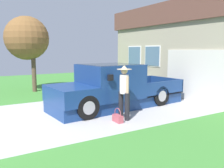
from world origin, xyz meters
name	(u,v)px	position (x,y,z in m)	size (l,w,h in m)	color
pickup_truck	(111,89)	(-0.06, 4.69, 0.76)	(2.41, 5.65, 1.71)	navy
person_with_hat	(124,90)	(1.51, 4.27, 0.96)	(0.48, 0.48, 1.76)	black
handbag	(118,118)	(1.68, 3.92, 0.14)	(0.40, 0.18, 0.45)	#B24C56
house_with_garage	(224,49)	(-0.20, 11.84, 2.31)	(10.94, 7.11, 4.56)	#A19881
front_yard_tree	(28,39)	(-5.59, 2.83, 2.83)	(2.32, 2.32, 4.03)	brown
wheeled_trash_bin	(127,79)	(-3.41, 7.79, 0.60)	(0.60, 0.72, 1.11)	#286B38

